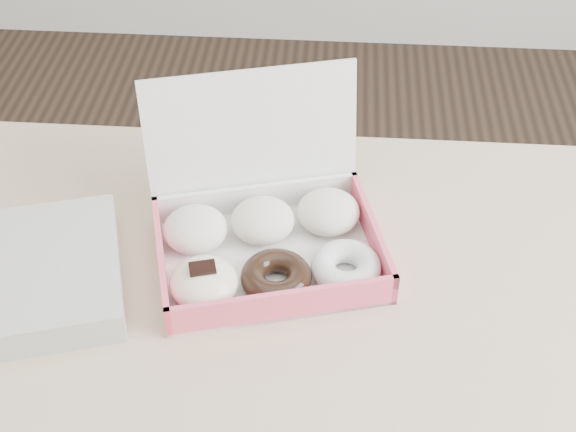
{
  "coord_description": "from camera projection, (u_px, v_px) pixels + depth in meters",
  "views": [
    {
      "loc": [
        -0.02,
        -0.55,
        1.44
      ],
      "look_at": [
        -0.07,
        0.15,
        0.81
      ],
      "focal_mm": 50.0,
      "sensor_mm": 36.0,
      "label": 1
    }
  ],
  "objects": [
    {
      "name": "table",
      "position": [
        342.0,
        396.0,
        0.93
      ],
      "size": [
        1.2,
        0.8,
        0.75
      ],
      "color": "tan",
      "rests_on": "ground"
    },
    {
      "name": "donut_box",
      "position": [
        265.0,
        235.0,
        0.97
      ],
      "size": [
        0.32,
        0.29,
        0.19
      ],
      "rotation": [
        0.0,
        0.0,
        0.26
      ],
      "color": "white",
      "rests_on": "table"
    },
    {
      "name": "newspapers",
      "position": [
        6.0,
        280.0,
        0.93
      ],
      "size": [
        0.31,
        0.28,
        0.04
      ],
      "primitive_type": "cube",
      "rotation": [
        0.0,
        0.0,
        0.29
      ],
      "color": "beige",
      "rests_on": "table"
    }
  ]
}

